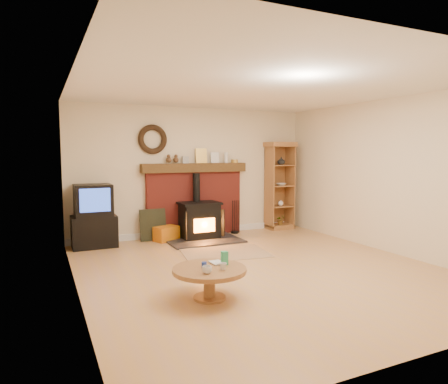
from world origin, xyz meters
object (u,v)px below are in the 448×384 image
curio_cabinet (279,186)px  tv_unit (94,217)px  wood_stove (200,221)px  coffee_table (210,274)px

curio_cabinet → tv_unit: bearing=-178.8°
wood_stove → tv_unit: size_ratio=1.24×
tv_unit → coffee_table: tv_unit is taller
tv_unit → curio_cabinet: 3.99m
tv_unit → curio_cabinet: bearing=1.2°
wood_stove → coffee_table: 3.25m
coffee_table → wood_stove: bearing=70.5°
tv_unit → wood_stove: bearing=-5.7°
wood_stove → curio_cabinet: size_ratio=0.73×
coffee_table → curio_cabinet: bearing=47.3°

